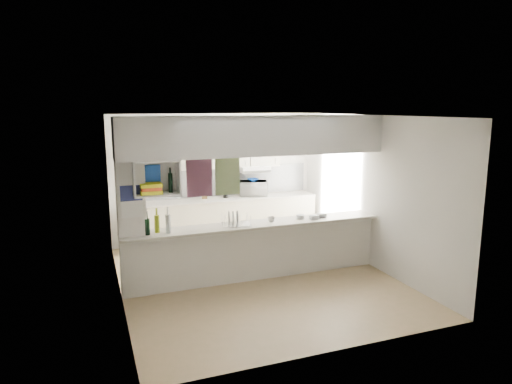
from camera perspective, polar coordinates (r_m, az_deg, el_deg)
name	(u,v)px	position (r m, az deg, el deg)	size (l,w,h in m)	color
floor	(256,278)	(7.51, 0.04, -10.73)	(4.80, 4.80, 0.00)	#9D865B
ceiling	(256,116)	(7.00, 0.04, 9.51)	(4.80, 4.80, 0.00)	white
wall_back	(215,178)	(9.39, -5.12, 1.80)	(4.20, 4.20, 0.00)	silver
wall_left	(117,210)	(6.71, -17.00, -2.20)	(4.80, 4.80, 0.00)	silver
wall_right	(370,191)	(8.11, 14.07, 0.11)	(4.80, 4.80, 0.00)	silver
servery_partition	(246,178)	(7.02, -1.29, 1.80)	(4.20, 0.50, 2.60)	silver
cubby_shelf	(155,180)	(6.63, -12.56, 1.46)	(0.65, 0.35, 0.50)	white
kitchen_run	(227,202)	(9.27, -3.68, -1.28)	(3.60, 0.63, 2.24)	beige
microwave	(254,188)	(9.41, -0.31, 0.47)	(0.56, 0.38, 0.31)	white
bowl	(253,180)	(9.35, -0.41, 1.53)	(0.23, 0.23, 0.06)	navy
dish_rack	(236,219)	(7.11, -2.53, -3.42)	(0.49, 0.40, 0.23)	silver
cup	(271,219)	(7.22, 1.91, -3.45)	(0.11, 0.11, 0.09)	white
wine_bottles	(158,224)	(6.78, -12.16, -3.94)	(0.38, 0.16, 0.38)	black
plastic_tubs	(310,216)	(7.59, 6.81, -3.05)	(0.53, 0.22, 0.07)	silver
utensil_jar	(226,194)	(9.25, -3.83, -0.24)	(0.11, 0.11, 0.15)	black
knife_block	(204,194)	(9.16, -6.47, -0.21)	(0.10, 0.08, 0.21)	brown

